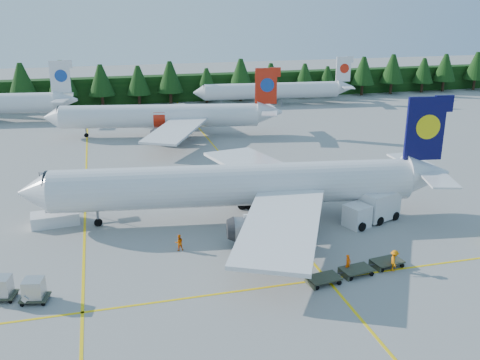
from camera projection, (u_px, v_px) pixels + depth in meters
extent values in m
plane|color=gray|center=(240.00, 256.00, 49.35)|extent=(320.00, 320.00, 0.00)
cube|color=yellow|center=(85.00, 197.00, 64.27)|extent=(0.25, 120.00, 0.01)
cube|color=yellow|center=(245.00, 183.00, 69.13)|extent=(0.25, 120.00, 0.01)
cube|color=yellow|center=(259.00, 288.00, 43.85)|extent=(80.00, 0.25, 0.01)
cube|color=black|center=(149.00, 89.00, 123.52)|extent=(220.00, 4.00, 6.00)
cylinder|color=silver|center=(234.00, 185.00, 56.28)|extent=(37.86, 9.81, 4.43)
cone|color=silver|center=(34.00, 192.00, 54.08)|extent=(3.70, 4.83, 4.43)
cube|color=#08083A|center=(425.00, 129.00, 56.73)|extent=(4.22, 0.99, 6.86)
cube|color=silver|center=(253.00, 164.00, 65.71)|extent=(9.34, 17.47, 1.26)
cylinder|color=gray|center=(238.00, 185.00, 63.15)|extent=(4.06, 2.84, 2.32)
cube|color=silver|center=(281.00, 225.00, 48.00)|extent=(13.30, 17.81, 1.26)
cylinder|color=gray|center=(252.00, 228.00, 51.07)|extent=(4.06, 2.84, 2.32)
cylinder|color=gray|center=(98.00, 218.00, 55.71)|extent=(0.27, 0.27, 1.88)
cylinder|color=silver|center=(160.00, 116.00, 92.00)|extent=(33.78, 10.30, 3.96)
cone|color=silver|center=(52.00, 117.00, 90.83)|extent=(3.47, 4.41, 3.96)
cube|color=red|center=(266.00, 86.00, 91.59)|extent=(3.76, 1.06, 6.14)
cube|color=silver|center=(179.00, 110.00, 100.33)|extent=(7.70, 15.46, 1.12)
cylinder|color=gray|center=(168.00, 120.00, 98.12)|extent=(3.70, 2.68, 2.08)
cube|color=silver|center=(175.00, 130.00, 84.42)|extent=(12.39, 15.86, 1.12)
cylinder|color=gray|center=(164.00, 135.00, 87.26)|extent=(3.70, 2.68, 2.08)
cylinder|color=gray|center=(86.00, 133.00, 92.05)|extent=(0.24, 0.24, 1.68)
cube|color=silver|center=(60.00, 77.00, 102.97)|extent=(3.76, 0.82, 6.12)
cylinder|color=silver|center=(272.00, 91.00, 119.92)|extent=(30.57, 6.51, 3.57)
cone|color=silver|center=(199.00, 93.00, 117.41)|extent=(2.84, 3.80, 3.57)
cube|color=silver|center=(343.00, 69.00, 121.02)|extent=(3.41, 0.64, 5.54)
cylinder|color=gray|center=(221.00, 103.00, 118.96)|extent=(0.21, 0.21, 1.43)
cube|color=silver|center=(55.00, 219.00, 56.27)|extent=(5.04, 2.97, 1.26)
cube|color=gray|center=(52.00, 194.00, 57.68)|extent=(2.26, 4.73, 3.41)
cube|color=gray|center=(50.00, 174.00, 59.22)|extent=(2.19, 1.57, 0.14)
cube|color=white|center=(357.00, 216.00, 55.54)|extent=(2.86, 2.86, 2.35)
cube|color=black|center=(357.00, 211.00, 55.36)|extent=(2.51, 2.64, 1.01)
cube|color=white|center=(379.00, 205.00, 57.18)|extent=(4.62, 3.67, 2.91)
cube|color=#383D2C|center=(324.00, 278.00, 44.50)|extent=(2.91, 2.04, 0.16)
cube|color=#383D2C|center=(356.00, 269.00, 45.92)|extent=(2.91, 2.04, 0.16)
cube|color=#383D2C|center=(387.00, 261.00, 47.35)|extent=(2.91, 2.04, 0.16)
cube|color=#383D2C|center=(2.00, 295.00, 42.13)|extent=(2.40, 2.03, 0.13)
cube|color=#B3B5B8|center=(1.00, 286.00, 41.87)|extent=(1.75, 1.71, 1.48)
cube|color=#383D2C|center=(35.00, 297.00, 41.80)|extent=(2.40, 2.03, 0.13)
cube|color=#B3B5B8|center=(34.00, 288.00, 41.54)|extent=(1.75, 1.71, 1.48)
imported|color=#FF5205|center=(348.00, 264.00, 46.12)|extent=(0.74, 0.66, 1.70)
imported|color=#E85E04|center=(179.00, 242.00, 50.30)|extent=(0.81, 0.65, 1.61)
imported|color=orange|center=(394.00, 261.00, 46.45)|extent=(0.81, 0.94, 1.93)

